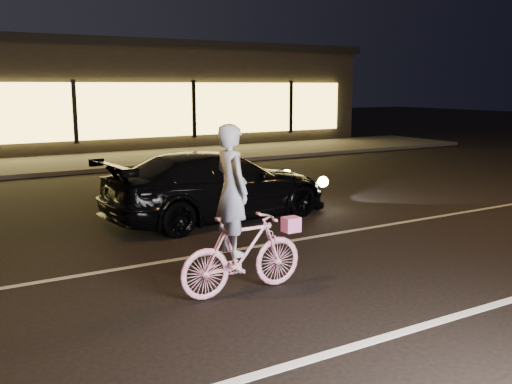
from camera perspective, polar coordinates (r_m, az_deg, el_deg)
ground at (r=7.63m, az=9.63°, el=-8.70°), size 90.00×90.00×0.00m
lane_stripe_near at (r=6.63m, az=18.18°, el=-12.08°), size 60.00×0.12×0.01m
lane_stripe_far at (r=9.17m, az=1.53°, el=-5.21°), size 60.00×0.10×0.01m
sidewalk at (r=19.21m, az=-16.18°, el=2.90°), size 30.00×4.00×0.12m
storefront at (r=24.88m, az=-19.95°, el=9.18°), size 25.40×8.42×4.20m
cyclist at (r=6.87m, az=-1.64°, el=-4.30°), size 1.64×0.57×2.07m
sedan at (r=10.77m, az=-3.78°, el=0.65°), size 4.57×2.17×1.29m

